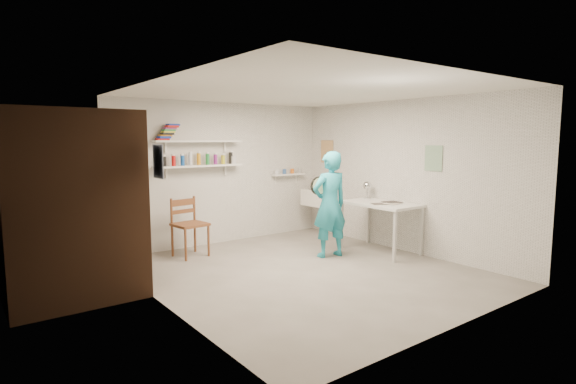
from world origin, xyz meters
TOP-DOWN VIEW (x-y plane):
  - floor at (0.00, 0.00)m, footprint 4.00×4.50m
  - ceiling at (0.00, 0.00)m, footprint 4.00×4.50m
  - wall_back at (0.00, 2.26)m, footprint 4.00×0.02m
  - wall_front at (0.00, -2.26)m, footprint 4.00×0.02m
  - wall_left at (-2.01, 0.00)m, footprint 0.02×4.50m
  - wall_right at (2.01, 0.00)m, footprint 0.02×4.50m
  - doorway_recess at (-1.99, 1.05)m, footprint 0.02×0.90m
  - corridor_box at (-2.70, 1.05)m, footprint 1.40×1.50m
  - door_lintel at (-1.97, 1.05)m, footprint 0.06×1.05m
  - door_jamb_near at (-1.97, 0.55)m, footprint 0.06×0.10m
  - door_jamb_far at (-1.97, 1.55)m, footprint 0.06×0.10m
  - shelf_lower at (-0.50, 2.13)m, footprint 1.50×0.22m
  - shelf_upper at (-0.50, 2.13)m, footprint 1.50×0.22m
  - ledge_shelf at (1.35, 2.17)m, footprint 0.70×0.14m
  - poster_left at (-1.99, 0.05)m, footprint 0.01×0.28m
  - poster_right_a at (1.99, 1.80)m, footprint 0.01×0.34m
  - poster_right_b at (1.99, -0.55)m, footprint 0.01×0.30m
  - belfast_sink at (1.75, 1.70)m, footprint 0.48×0.60m
  - man at (0.80, 0.41)m, footprint 0.63×0.46m
  - wall_clock at (0.77, 0.63)m, footprint 0.29×0.08m
  - wooden_chair at (-0.89, 1.70)m, footprint 0.51×0.49m
  - work_table at (1.64, 0.14)m, footprint 0.71×1.18m
  - desk_lamp at (1.83, 0.61)m, footprint 0.15×0.15m
  - spray_cans at (-0.50, 2.13)m, footprint 1.31×0.06m
  - book_stack at (-1.02, 2.13)m, footprint 0.34×0.14m
  - ledge_pots at (1.35, 2.17)m, footprint 0.48×0.07m
  - papers at (1.64, 0.14)m, footprint 0.30×0.22m

SIDE VIEW (x-z plane):
  - floor at x=0.00m, z-range -0.02..0.00m
  - work_table at x=1.64m, z-range 0.00..0.79m
  - wooden_chair at x=-0.89m, z-range 0.00..0.99m
  - belfast_sink at x=1.75m, z-range 0.55..0.85m
  - papers at x=1.64m, z-range 0.79..0.80m
  - man at x=0.80m, z-range 0.00..1.60m
  - doorway_recess at x=-1.99m, z-range 0.00..2.00m
  - door_jamb_near at x=-1.97m, z-range 0.00..2.00m
  - door_jamb_far at x=-1.97m, z-range 0.00..2.00m
  - desk_lamp at x=1.83m, z-range 0.93..1.08m
  - corridor_box at x=-2.70m, z-range 0.00..2.10m
  - wall_clock at x=0.77m, z-range 0.93..1.21m
  - ledge_shelf at x=1.35m, z-range 1.11..1.14m
  - ledge_pots at x=1.35m, z-range 1.14..1.22m
  - wall_back at x=0.00m, z-range 0.00..2.40m
  - wall_front at x=0.00m, z-range 0.00..2.40m
  - wall_left at x=-2.01m, z-range 0.00..2.40m
  - wall_right at x=2.01m, z-range 0.00..2.40m
  - shelf_lower at x=-0.50m, z-range 1.34..1.36m
  - spray_cans at x=-0.50m, z-range 1.36..1.53m
  - poster_right_b at x=1.99m, z-range 1.31..1.69m
  - poster_left at x=-1.99m, z-range 1.37..1.73m
  - poster_right_a at x=1.99m, z-range 1.34..1.76m
  - shelf_upper at x=-0.50m, z-range 1.74..1.76m
  - book_stack at x=-1.02m, z-range 1.77..2.02m
  - door_lintel at x=-1.97m, z-range 2.00..2.10m
  - ceiling at x=0.00m, z-range 2.40..2.42m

